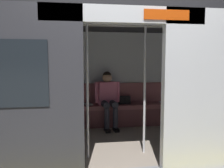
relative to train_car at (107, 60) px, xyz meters
name	(u,v)px	position (x,y,z in m)	size (l,w,h in m)	color
train_car	(107,60)	(0.00, 0.00, 0.00)	(6.40, 2.63, 2.19)	silver
bench_seat	(105,110)	(-0.07, -0.96, -1.09)	(2.57, 0.44, 0.47)	#935156
person_seated	(108,95)	(-0.12, -0.91, -0.76)	(0.55, 0.69, 1.20)	pink
handbag	(124,100)	(-0.50, -1.03, -0.89)	(0.26, 0.15, 0.17)	black
book	(88,104)	(0.30, -1.01, -0.96)	(0.15, 0.22, 0.03)	silver
grab_pole_door	(87,89)	(0.37, 0.63, -0.42)	(0.04, 0.04, 2.05)	silver
grab_pole_far	(145,87)	(-0.50, 0.57, -0.42)	(0.04, 0.04, 2.05)	silver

